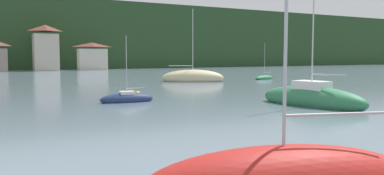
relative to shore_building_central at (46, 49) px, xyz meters
name	(u,v)px	position (x,y,z in m)	size (l,w,h in m)	color
wooded_hillside	(89,44)	(22.33, 49.30, 2.65)	(352.00, 76.92, 35.53)	#264223
shore_building_central	(46,49)	(0.00, 0.00, 0.00)	(5.75, 4.51, 10.78)	#BCB29E
shore_building_eastcentral	(92,57)	(10.79, -0.60, -1.94)	(7.26, 3.25, 6.79)	beige
sailboat_mid_0	(311,99)	(6.65, -77.29, -4.72)	(3.71, 8.65, 12.17)	#2D754C
sailboat_far_1	(264,78)	(23.83, -50.99, -5.03)	(4.38, 2.46, 5.69)	#2D754C
sailboat_mid_2	(127,99)	(-4.08, -68.90, -4.98)	(4.22, 1.64, 5.32)	navy
sailboat_far_3	(193,78)	(11.70, -50.61, -4.71)	(8.80, 6.45, 10.45)	#CCBC8E
mooring_buoy_near	(138,94)	(-1.00, -63.07, -5.23)	(0.49, 0.49, 0.49)	yellow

